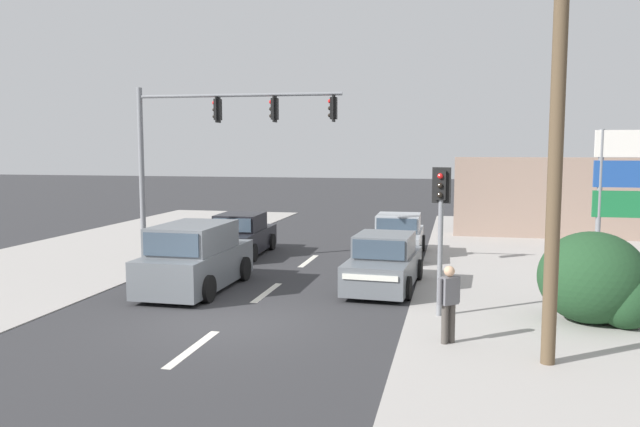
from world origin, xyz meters
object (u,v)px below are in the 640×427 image
object	(u,v)px
utility_pole_foreground_right	(551,71)
suv_oncoming_mid	(196,259)
pedestal_signal_right_kerb	(441,216)
pedestrian_at_kerb	(449,300)
shopping_plaza_sign	(629,181)
sedan_receding_far	(398,237)
traffic_signal_mast	(208,137)
sedan_crossing_left	(241,236)
sedan_kerbside_parked	(384,264)

from	to	relation	value
utility_pole_foreground_right	suv_oncoming_mid	world-z (taller)	utility_pole_foreground_right
pedestal_signal_right_kerb	pedestrian_at_kerb	size ratio (longest dim) A/B	2.18
pedestal_signal_right_kerb	shopping_plaza_sign	xyz separation A→B (m)	(5.63, 6.30, 0.57)
sedan_receding_far	shopping_plaza_sign	bearing A→B (deg)	-14.76
pedestrian_at_kerb	suv_oncoming_mid	bearing A→B (deg)	153.32
suv_oncoming_mid	pedestrian_at_kerb	distance (m)	7.93
traffic_signal_mast	suv_oncoming_mid	xyz separation A→B (m)	(0.77, -2.97, -3.47)
utility_pole_foreground_right	traffic_signal_mast	bearing A→B (deg)	142.26
pedestal_signal_right_kerb	sedan_crossing_left	size ratio (longest dim) A/B	0.83
suv_oncoming_mid	pedestrian_at_kerb	world-z (taller)	suv_oncoming_mid
sedan_crossing_left	pedestrian_at_kerb	size ratio (longest dim) A/B	2.64
pedestal_signal_right_kerb	sedan_crossing_left	distance (m)	10.61
pedestal_signal_right_kerb	sedan_kerbside_parked	world-z (taller)	pedestal_signal_right_kerb
sedan_receding_far	pedestal_signal_right_kerb	bearing A→B (deg)	-78.14
sedan_crossing_left	pedestal_signal_right_kerb	bearing A→B (deg)	-43.84
pedestrian_at_kerb	sedan_crossing_left	bearing A→B (deg)	129.80
pedestal_signal_right_kerb	suv_oncoming_mid	world-z (taller)	pedestal_signal_right_kerb
shopping_plaza_sign	pedestrian_at_kerb	size ratio (longest dim) A/B	2.82
utility_pole_foreground_right	sedan_kerbside_parked	size ratio (longest dim) A/B	2.31
pedestal_signal_right_kerb	shopping_plaza_sign	distance (m)	8.47
sedan_kerbside_parked	pedestrian_at_kerb	distance (m)	5.28
sedan_crossing_left	sedan_kerbside_parked	bearing A→B (deg)	-36.82
sedan_crossing_left	sedan_receding_far	size ratio (longest dim) A/B	1.01
sedan_receding_far	pedestrian_at_kerb	size ratio (longest dim) A/B	2.62
shopping_plaza_sign	sedan_kerbside_parked	distance (m)	8.37
pedestal_signal_right_kerb	pedestrian_at_kerb	bearing A→B (deg)	-83.42
sedan_crossing_left	shopping_plaza_sign	bearing A→B (deg)	-4.12
utility_pole_foreground_right	sedan_crossing_left	xyz separation A→B (m)	(-9.49, 10.22, -4.65)
utility_pole_foreground_right	pedestrian_at_kerb	distance (m)	4.82
traffic_signal_mast	sedan_kerbside_parked	world-z (taller)	traffic_signal_mast
suv_oncoming_mid	sedan_kerbside_parked	bearing A→B (deg)	14.79
sedan_crossing_left	pedestrian_at_kerb	world-z (taller)	pedestrian_at_kerb
traffic_signal_mast	suv_oncoming_mid	distance (m)	4.63
traffic_signal_mast	pedestrian_at_kerb	size ratio (longest dim) A/B	4.23
utility_pole_foreground_right	traffic_signal_mast	size ratio (longest dim) A/B	1.45
pedestal_signal_right_kerb	sedan_crossing_left	bearing A→B (deg)	136.16
traffic_signal_mast	utility_pole_foreground_right	bearing A→B (deg)	-37.74
sedan_crossing_left	suv_oncoming_mid	xyz separation A→B (m)	(0.71, -5.80, 0.18)
sedan_receding_far	sedan_kerbside_parked	bearing A→B (deg)	-89.06
sedan_crossing_left	sedan_receding_far	xyz separation A→B (m)	(5.82, 0.99, 0.00)
sedan_kerbside_parked	suv_oncoming_mid	bearing A→B (deg)	-165.21
utility_pole_foreground_right	suv_oncoming_mid	xyz separation A→B (m)	(-8.78, 4.42, -4.47)
utility_pole_foreground_right	sedan_crossing_left	world-z (taller)	utility_pole_foreground_right
sedan_crossing_left	pedestrian_at_kerb	bearing A→B (deg)	-50.20
traffic_signal_mast	sedan_kerbside_parked	distance (m)	7.18
traffic_signal_mast	sedan_kerbside_parked	size ratio (longest dim) A/B	1.59
traffic_signal_mast	pedestal_signal_right_kerb	size ratio (longest dim) A/B	1.93
shopping_plaza_sign	sedan_crossing_left	xyz separation A→B (m)	(-13.18, 0.95, -2.28)
pedestrian_at_kerb	sedan_receding_far	bearing A→B (deg)	100.80
sedan_crossing_left	pedestrian_at_kerb	xyz separation A→B (m)	(7.79, -9.35, 0.22)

